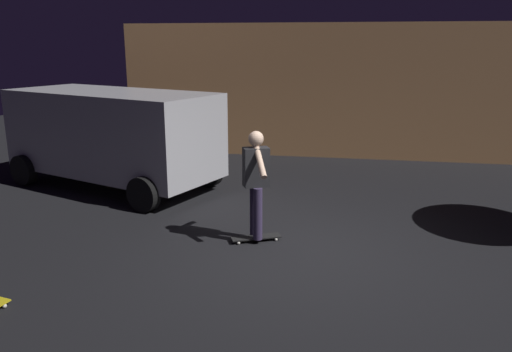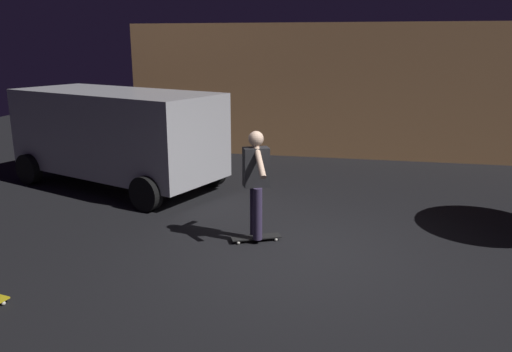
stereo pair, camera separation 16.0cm
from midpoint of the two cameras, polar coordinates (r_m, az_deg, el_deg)
The scene contains 5 objects.
ground_plane at distance 7.52m, azimuth 4.71°, elevation -8.96°, with size 28.00×28.00×0.00m, color black.
low_building at distance 15.64m, azimuth 13.26°, elevation 9.71°, with size 13.94×4.04×3.51m.
parked_van at distance 11.26m, azimuth -16.15°, elevation 4.67°, with size 4.98×3.54×2.03m.
skateboard_ridden at distance 8.03m, azimuth -0.58°, elevation -6.88°, with size 0.79×0.51×0.07m.
skater at distance 7.73m, azimuth -0.59°, elevation -0.10°, with size 0.49×0.93×1.67m.
Camera 1 is at (0.54, -6.87, 3.01)m, focal length 35.79 mm.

